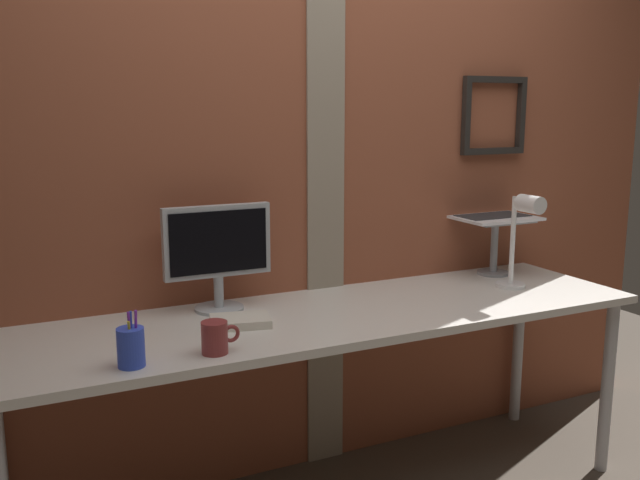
% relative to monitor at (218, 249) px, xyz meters
% --- Properties ---
extents(brick_wall_back, '(3.53, 0.16, 2.63)m').
position_rel_monitor_xyz_m(brick_wall_back, '(0.48, 0.18, 0.32)').
color(brick_wall_back, brown).
rests_on(brick_wall_back, ground_plane).
extents(desk, '(2.39, 0.65, 0.76)m').
position_rel_monitor_xyz_m(desk, '(0.36, -0.21, -0.30)').
color(desk, silver).
rests_on(desk, ground_plane).
extents(monitor, '(0.40, 0.18, 0.39)m').
position_rel_monitor_xyz_m(monitor, '(0.00, 0.00, 0.00)').
color(monitor, '#ADB2B7').
rests_on(monitor, desk).
extents(laptop_stand, '(0.28, 0.22, 0.25)m').
position_rel_monitor_xyz_m(laptop_stand, '(1.27, 0.00, -0.06)').
color(laptop_stand, gray).
rests_on(laptop_stand, desk).
extents(laptop, '(0.35, 0.30, 0.24)m').
position_rel_monitor_xyz_m(laptop, '(1.27, 0.07, 0.08)').
color(laptop, white).
rests_on(laptop, laptop_stand).
extents(desk_lamp, '(0.12, 0.20, 0.39)m').
position_rel_monitor_xyz_m(desk_lamp, '(1.19, -0.26, 0.01)').
color(desk_lamp, white).
rests_on(desk_lamp, desk).
extents(pen_cup, '(0.08, 0.08, 0.17)m').
position_rel_monitor_xyz_m(pen_cup, '(-0.40, -0.43, -0.17)').
color(pen_cup, blue).
rests_on(pen_cup, desk).
extents(coffee_mug, '(0.12, 0.08, 0.10)m').
position_rel_monitor_xyz_m(coffee_mug, '(-0.15, -0.43, -0.18)').
color(coffee_mug, maroon).
rests_on(coffee_mug, desk).
extents(paper_clutter_stack, '(0.23, 0.18, 0.03)m').
position_rel_monitor_xyz_m(paper_clutter_stack, '(0.01, -0.21, -0.22)').
color(paper_clutter_stack, silver).
rests_on(paper_clutter_stack, desk).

